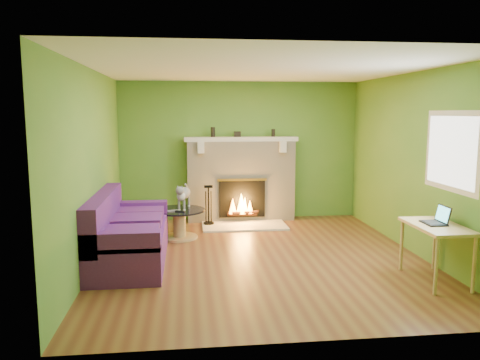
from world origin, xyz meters
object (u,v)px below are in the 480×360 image
object	(u,v)px
coffee_table	(179,222)
desk	(437,232)
cat	(184,196)
sofa	(126,235)

from	to	relation	value
coffee_table	desk	size ratio (longest dim) A/B	0.89
coffee_table	cat	world-z (taller)	cat
coffee_table	cat	xyz separation A→B (m)	(0.08, 0.05, 0.41)
coffee_table	sofa	bearing A→B (deg)	-122.44
desk	sofa	bearing A→B (deg)	162.35
sofa	coffee_table	world-z (taller)	sofa
sofa	coffee_table	xyz separation A→B (m)	(0.71, 1.12, -0.09)
sofa	cat	distance (m)	1.45
sofa	desk	size ratio (longest dim) A/B	2.23
sofa	cat	xyz separation A→B (m)	(0.79, 1.17, 0.32)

